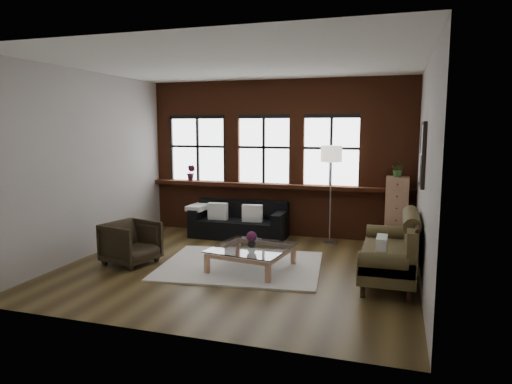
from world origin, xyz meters
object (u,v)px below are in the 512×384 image
(vintage_settee, at_px, (388,246))
(coffee_table, at_px, (252,259))
(vase, at_px, (252,243))
(armchair, at_px, (131,243))
(dark_sofa, at_px, (239,221))
(drawer_chest, at_px, (396,212))
(floor_lamp, at_px, (331,191))

(vintage_settee, xyz_separation_m, coffee_table, (-2.07, -0.14, -0.33))
(vase, bearing_deg, armchair, -172.04)
(dark_sofa, distance_m, drawer_chest, 3.09)
(drawer_chest, bearing_deg, vintage_settee, -92.69)
(dark_sofa, relative_size, coffee_table, 1.70)
(armchair, xyz_separation_m, floor_lamp, (2.94, 2.32, 0.67))
(dark_sofa, relative_size, vintage_settee, 1.01)
(armchair, height_order, floor_lamp, floor_lamp)
(vintage_settee, bearing_deg, coffee_table, -176.21)
(vintage_settee, xyz_separation_m, drawer_chest, (0.09, 2.00, 0.15))
(vintage_settee, relative_size, drawer_chest, 1.45)
(dark_sofa, height_order, vintage_settee, vintage_settee)
(vintage_settee, relative_size, armchair, 2.48)
(dark_sofa, bearing_deg, coffee_table, -65.17)
(armchair, relative_size, drawer_chest, 0.58)
(armchair, height_order, vase, armchair)
(armchair, bearing_deg, floor_lamp, -37.75)
(coffee_table, bearing_deg, drawer_chest, 44.74)
(vintage_settee, relative_size, floor_lamp, 0.94)
(coffee_table, distance_m, drawer_chest, 3.08)
(drawer_chest, bearing_deg, coffee_table, -135.26)
(vintage_settee, distance_m, coffee_table, 2.10)
(coffee_table, relative_size, vase, 8.47)
(vintage_settee, bearing_deg, drawer_chest, 87.31)
(coffee_table, xyz_separation_m, floor_lamp, (0.94, 2.04, 0.84))
(vase, xyz_separation_m, floor_lamp, (0.94, 2.04, 0.58))
(drawer_chest, bearing_deg, armchair, -149.81)
(dark_sofa, distance_m, armchair, 2.50)
(dark_sofa, height_order, armchair, same)
(dark_sofa, bearing_deg, floor_lamp, 2.44)
(vase, bearing_deg, dark_sofa, 114.83)
(vase, bearing_deg, floor_lamp, 65.40)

